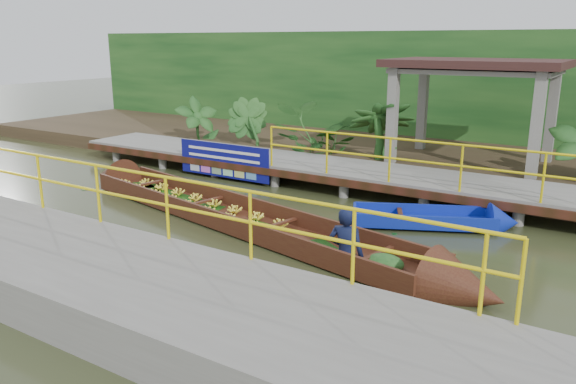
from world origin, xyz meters
The scene contains 10 objects.
ground centered at (0.00, 0.00, 0.00)m, with size 80.00×80.00×0.00m, color #2F351A.
land_strip centered at (0.00, 7.50, 0.23)m, with size 30.00×8.00×0.45m, color #302618.
far_dock centered at (0.02, 3.43, 0.48)m, with size 16.00×2.06×1.66m.
near_dock centered at (1.00, -4.20, 0.30)m, with size 18.00×2.40×1.73m.
pavilion centered at (3.00, 6.30, 2.82)m, with size 4.40×3.00×3.00m.
foliage_backdrop centered at (0.00, 10.00, 2.00)m, with size 30.00×0.80×4.00m, color #143F17.
vendor_boat centered at (0.30, -0.39, 0.23)m, with size 11.31×3.43×2.25m.
moored_blue_boat centered at (4.09, 1.91, 0.14)m, with size 3.33×2.12×0.78m.
blue_banner centered at (-2.51, 2.48, 0.56)m, with size 2.96×0.04×0.92m.
tropical_plants centered at (0.58, 5.30, 1.37)m, with size 14.47×1.47×1.84m.
Camera 1 is at (6.84, -9.11, 3.67)m, focal length 35.00 mm.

